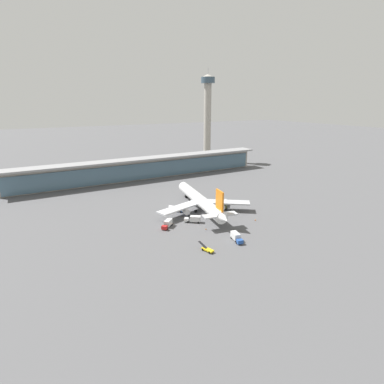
{
  "coord_description": "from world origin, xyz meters",
  "views": [
    {
      "loc": [
        -73.69,
        -118.37,
        52.6
      ],
      "look_at": [
        0.0,
        12.3,
        7.71
      ],
      "focal_mm": 28.17,
      "sensor_mm": 36.0,
      "label": 1
    }
  ],
  "objects_px": {
    "safety_cone_alpha": "(206,229)",
    "safety_cone_bravo": "(255,220)",
    "service_truck_near_nose_white": "(194,219)",
    "service_truck_on_taxiway_yellow": "(207,249)",
    "service_truck_at_far_stand_olive": "(225,203)",
    "airliner_on_stand": "(201,201)",
    "control_tower": "(208,112)",
    "service_truck_mid_apron_blue": "(176,208)",
    "service_truck_under_wing_blue": "(236,237)",
    "service_truck_by_tail_red": "(167,224)"
  },
  "relations": [
    {
      "from": "service_truck_near_nose_white",
      "to": "control_tower",
      "type": "relative_size",
      "value": 0.09
    },
    {
      "from": "service_truck_under_wing_blue",
      "to": "safety_cone_alpha",
      "type": "relative_size",
      "value": 10.89
    },
    {
      "from": "service_truck_near_nose_white",
      "to": "service_truck_mid_apron_blue",
      "type": "relative_size",
      "value": 0.92
    },
    {
      "from": "service_truck_under_wing_blue",
      "to": "service_truck_on_taxiway_yellow",
      "type": "distance_m",
      "value": 14.82
    },
    {
      "from": "service_truck_by_tail_red",
      "to": "control_tower",
      "type": "relative_size",
      "value": 0.09
    },
    {
      "from": "service_truck_near_nose_white",
      "to": "safety_cone_alpha",
      "type": "relative_size",
      "value": 10.32
    },
    {
      "from": "service_truck_mid_apron_blue",
      "to": "safety_cone_alpha",
      "type": "distance_m",
      "value": 26.27
    },
    {
      "from": "service_truck_mid_apron_blue",
      "to": "airliner_on_stand",
      "type": "bearing_deg",
      "value": -23.05
    },
    {
      "from": "airliner_on_stand",
      "to": "safety_cone_alpha",
      "type": "bearing_deg",
      "value": -115.24
    },
    {
      "from": "service_truck_under_wing_blue",
      "to": "service_truck_at_far_stand_olive",
      "type": "xyz_separation_m",
      "value": [
        19.96,
        35.49,
        0.02
      ]
    },
    {
      "from": "safety_cone_alpha",
      "to": "safety_cone_bravo",
      "type": "xyz_separation_m",
      "value": [
        25.34,
        -2.55,
        0.0
      ]
    },
    {
      "from": "service_truck_on_taxiway_yellow",
      "to": "safety_cone_alpha",
      "type": "xyz_separation_m",
      "value": [
        9.99,
        16.83,
        -0.49
      ]
    },
    {
      "from": "service_truck_under_wing_blue",
      "to": "airliner_on_stand",
      "type": "bearing_deg",
      "value": 81.54
    },
    {
      "from": "service_truck_at_far_stand_olive",
      "to": "service_truck_near_nose_white",
      "type": "bearing_deg",
      "value": -156.79
    },
    {
      "from": "service_truck_mid_apron_blue",
      "to": "service_truck_at_far_stand_olive",
      "type": "bearing_deg",
      "value": -12.43
    },
    {
      "from": "safety_cone_alpha",
      "to": "safety_cone_bravo",
      "type": "relative_size",
      "value": 1.0
    },
    {
      "from": "service_truck_at_far_stand_olive",
      "to": "safety_cone_alpha",
      "type": "height_order",
      "value": "service_truck_at_far_stand_olive"
    },
    {
      "from": "airliner_on_stand",
      "to": "service_truck_by_tail_red",
      "type": "distance_m",
      "value": 26.02
    },
    {
      "from": "service_truck_at_far_stand_olive",
      "to": "safety_cone_bravo",
      "type": "bearing_deg",
      "value": -88.26
    },
    {
      "from": "service_truck_at_far_stand_olive",
      "to": "safety_cone_alpha",
      "type": "bearing_deg",
      "value": -140.21
    },
    {
      "from": "safety_cone_alpha",
      "to": "safety_cone_bravo",
      "type": "bearing_deg",
      "value": -5.74
    },
    {
      "from": "control_tower",
      "to": "safety_cone_alpha",
      "type": "relative_size",
      "value": 115.25
    },
    {
      "from": "service_truck_under_wing_blue",
      "to": "service_truck_at_far_stand_olive",
      "type": "bearing_deg",
      "value": 60.65
    },
    {
      "from": "service_truck_at_far_stand_olive",
      "to": "safety_cone_bravo",
      "type": "relative_size",
      "value": 11.57
    },
    {
      "from": "service_truck_near_nose_white",
      "to": "service_truck_on_taxiway_yellow",
      "type": "bearing_deg",
      "value": -109.49
    },
    {
      "from": "safety_cone_alpha",
      "to": "control_tower",
      "type": "bearing_deg",
      "value": 57.75
    },
    {
      "from": "service_truck_mid_apron_blue",
      "to": "service_truck_by_tail_red",
      "type": "distance_m",
      "value": 19.78
    },
    {
      "from": "airliner_on_stand",
      "to": "control_tower",
      "type": "relative_size",
      "value": 0.78
    },
    {
      "from": "safety_cone_bravo",
      "to": "service_truck_at_far_stand_olive",
      "type": "bearing_deg",
      "value": 91.74
    },
    {
      "from": "airliner_on_stand",
      "to": "service_truck_on_taxiway_yellow",
      "type": "relative_size",
      "value": 9.07
    },
    {
      "from": "airliner_on_stand",
      "to": "service_truck_at_far_stand_olive",
      "type": "bearing_deg",
      "value": -3.54
    },
    {
      "from": "control_tower",
      "to": "service_truck_on_taxiway_yellow",
      "type": "bearing_deg",
      "value": -122.08
    },
    {
      "from": "service_truck_near_nose_white",
      "to": "service_truck_mid_apron_blue",
      "type": "height_order",
      "value": "service_truck_near_nose_white"
    },
    {
      "from": "service_truck_near_nose_white",
      "to": "service_truck_under_wing_blue",
      "type": "height_order",
      "value": "same"
    },
    {
      "from": "control_tower",
      "to": "safety_cone_alpha",
      "type": "xyz_separation_m",
      "value": [
        -83.75,
        -132.75,
        -43.5
      ]
    },
    {
      "from": "service_truck_on_taxiway_yellow",
      "to": "control_tower",
      "type": "relative_size",
      "value": 0.09
    },
    {
      "from": "airliner_on_stand",
      "to": "service_truck_at_far_stand_olive",
      "type": "xyz_separation_m",
      "value": [
        14.55,
        -0.9,
        -3.57
      ]
    },
    {
      "from": "airliner_on_stand",
      "to": "safety_cone_bravo",
      "type": "distance_m",
      "value": 28.84
    },
    {
      "from": "airliner_on_stand",
      "to": "safety_cone_bravo",
      "type": "bearing_deg",
      "value": -57.54
    },
    {
      "from": "service_truck_near_nose_white",
      "to": "safety_cone_bravo",
      "type": "xyz_separation_m",
      "value": [
        25.95,
        -12.24,
        -1.37
      ]
    },
    {
      "from": "control_tower",
      "to": "service_truck_near_nose_white",
      "type": "bearing_deg",
      "value": -124.43
    },
    {
      "from": "service_truck_on_taxiway_yellow",
      "to": "safety_cone_alpha",
      "type": "height_order",
      "value": "service_truck_on_taxiway_yellow"
    },
    {
      "from": "service_truck_at_far_stand_olive",
      "to": "safety_cone_alpha",
      "type": "relative_size",
      "value": 11.57
    },
    {
      "from": "service_truck_at_far_stand_olive",
      "to": "service_truck_on_taxiway_yellow",
      "type": "bearing_deg",
      "value": -132.84
    },
    {
      "from": "service_truck_near_nose_white",
      "to": "service_truck_on_taxiway_yellow",
      "type": "xyz_separation_m",
      "value": [
        -9.39,
        -26.52,
        -0.88
      ]
    },
    {
      "from": "service_truck_at_far_stand_olive",
      "to": "safety_cone_bravo",
      "type": "xyz_separation_m",
      "value": [
        0.7,
        -23.07,
        -1.39
      ]
    },
    {
      "from": "safety_cone_alpha",
      "to": "airliner_on_stand",
      "type": "bearing_deg",
      "value": 64.76
    },
    {
      "from": "service_truck_on_taxiway_yellow",
      "to": "control_tower",
      "type": "bearing_deg",
      "value": 57.92
    },
    {
      "from": "service_truck_on_taxiway_yellow",
      "to": "safety_cone_bravo",
      "type": "relative_size",
      "value": 9.88
    },
    {
      "from": "safety_cone_bravo",
      "to": "control_tower",
      "type": "bearing_deg",
      "value": 66.65
    }
  ]
}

